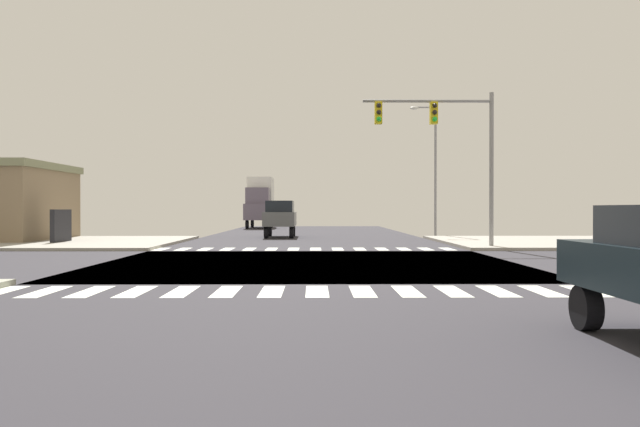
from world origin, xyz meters
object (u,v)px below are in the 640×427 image
(traffic_signal_mast, at_px, (443,134))
(box_truck_leading_1, at_px, (260,201))
(street_lamp, at_px, (432,159))
(suv_nearside_1, at_px, (280,216))

(traffic_signal_mast, distance_m, box_truck_leading_1, 33.54)
(street_lamp, distance_m, suv_nearside_1, 10.63)
(street_lamp, height_order, box_truck_leading_1, street_lamp)
(suv_nearside_1, xyz_separation_m, box_truck_leading_1, (-3.00, 19.81, 1.17))
(street_lamp, bearing_deg, box_truck_leading_1, 124.26)
(traffic_signal_mast, xyz_separation_m, street_lamp, (1.83, 12.54, -0.16))
(traffic_signal_mast, relative_size, street_lamp, 0.83)
(street_lamp, distance_m, box_truck_leading_1, 23.12)
(box_truck_leading_1, bearing_deg, street_lamp, 124.26)
(traffic_signal_mast, height_order, street_lamp, street_lamp)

